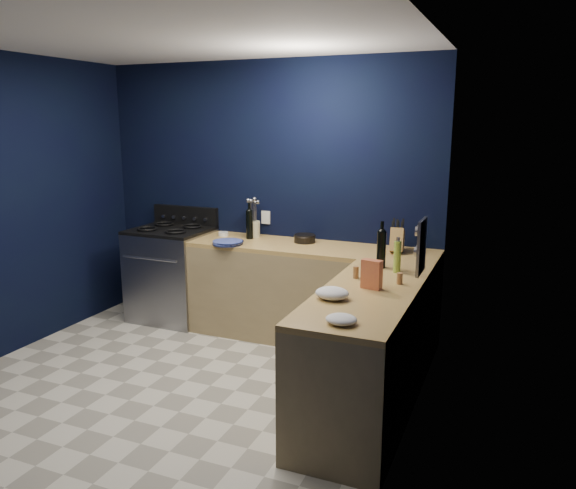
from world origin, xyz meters
The scene contains 27 objects.
floor centered at (0.00, 0.00, -0.01)m, with size 3.50×3.50×0.02m, color beige.
ceiling centered at (0.00, 0.00, 2.61)m, with size 3.50×3.50×0.02m, color silver.
wall_back centered at (0.00, 1.76, 1.30)m, with size 3.50×0.02×2.60m, color black.
wall_right centered at (1.76, 0.00, 1.30)m, with size 0.02×3.50×2.60m, color black.
cab_back centered at (0.60, 1.44, 0.43)m, with size 2.30×0.63×0.86m, color #9B8457.
top_back centered at (0.60, 1.44, 0.88)m, with size 2.30×0.63×0.04m, color olive.
cab_right centered at (1.44, 0.29, 0.43)m, with size 0.63×1.67×0.86m, color #9B8457.
top_right centered at (1.44, 0.29, 0.88)m, with size 0.63×1.67×0.04m, color olive.
gas_range centered at (-0.93, 1.42, 0.46)m, with size 0.76×0.66×0.92m, color gray.
oven_door centered at (-0.93, 1.10, 0.45)m, with size 0.59×0.02×0.42m, color black.
cooktop centered at (-0.93, 1.42, 0.94)m, with size 0.76×0.66×0.03m, color black.
backguard centered at (-0.93, 1.72, 1.04)m, with size 0.76×0.06×0.20m, color black.
spice_panel centered at (1.74, 0.55, 1.18)m, with size 0.02×0.28×0.38m, color gray.
wall_outlet centered at (0.00, 1.74, 1.08)m, with size 0.09×0.02×0.13m, color white.
plate_stack centered at (-0.14, 1.20, 0.92)m, with size 0.28×0.28×0.04m, color #4851A8.
ramekin centered at (-0.38, 1.54, 0.92)m, with size 0.10×0.10×0.04m, color white.
utensil_crock centered at (-0.07, 1.60, 0.98)m, with size 0.13×0.13×0.16m, color beige.
wine_bottle_back centered at (-0.07, 1.51, 1.04)m, with size 0.07×0.07×0.28m, color black.
lemon_basket centered at (0.48, 1.56, 0.94)m, with size 0.20×0.20×0.08m, color black.
knife_block centered at (1.37, 1.51, 1.00)m, with size 0.11×0.19×0.20m, color olive.
wine_bottle_right centered at (1.37, 0.93, 1.04)m, with size 0.07×0.07×0.29m, color black.
oil_bottle centered at (1.51, 0.84, 1.02)m, with size 0.06×0.06×0.24m, color #8AAE37.
spice_jar_near centered at (1.27, 0.56, 0.94)m, with size 0.04×0.04×0.09m, color olive.
spice_jar_far centered at (1.60, 0.53, 0.94)m, with size 0.04×0.04×0.08m, color olive.
crouton_bag centered at (1.44, 0.35, 1.00)m, with size 0.14×0.06×0.20m, color #B2233E.
towel_front centered at (1.27, 0.03, 0.94)m, with size 0.22×0.19×0.08m, color white.
towel_end centered at (1.46, -0.38, 0.93)m, with size 0.18×0.16×0.05m, color white.
Camera 1 is at (2.33, -3.26, 2.03)m, focal length 34.84 mm.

